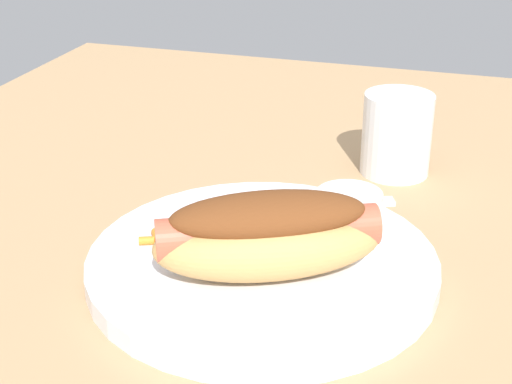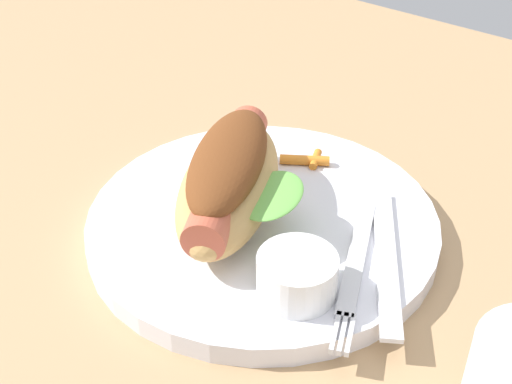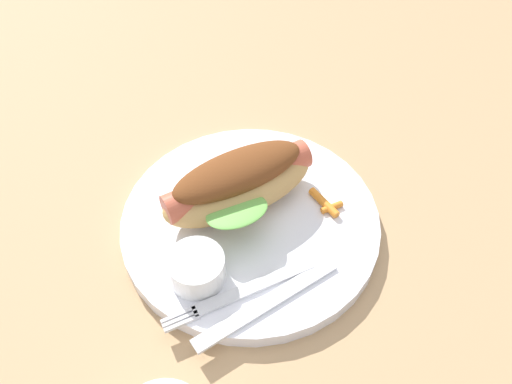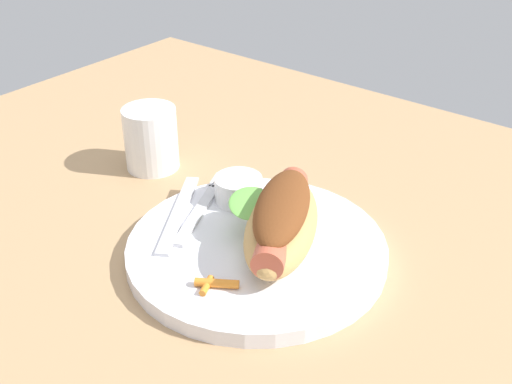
{
  "view_description": "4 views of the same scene",
  "coord_description": "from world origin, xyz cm",
  "px_view_note": "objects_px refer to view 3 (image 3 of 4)",
  "views": [
    {
      "loc": [
        43.16,
        13.96,
        29.88
      ],
      "look_at": [
        -5.36,
        -1.05,
        5.72
      ],
      "focal_mm": 54.04,
      "sensor_mm": 36.0,
      "label": 1
    },
    {
      "loc": [
        -27.88,
        32.98,
        33.42
      ],
      "look_at": [
        -3.3,
        0.52,
        3.94
      ],
      "focal_mm": 49.94,
      "sensor_mm": 36.0,
      "label": 2
    },
    {
      "loc": [
        -36.84,
        1.01,
        45.19
      ],
      "look_at": [
        -2.31,
        -0.61,
        4.21
      ],
      "focal_mm": 38.85,
      "sensor_mm": 36.0,
      "label": 3
    },
    {
      "loc": [
        28.46,
        -40.76,
        38.65
      ],
      "look_at": [
        -4.49,
        1.14,
        6.55
      ],
      "focal_mm": 45.41,
      "sensor_mm": 36.0,
      "label": 4
    }
  ],
  "objects_px": {
    "hot_dog": "(238,182)",
    "sauce_ramekin": "(197,268)",
    "plate": "(251,223)",
    "fork": "(245,292)",
    "knife": "(267,303)",
    "carrot_garnish": "(326,204)"
  },
  "relations": [
    {
      "from": "hot_dog",
      "to": "sauce_ramekin",
      "type": "height_order",
      "value": "hot_dog"
    },
    {
      "from": "hot_dog",
      "to": "plate",
      "type": "bearing_deg",
      "value": 90.86
    },
    {
      "from": "sauce_ramekin",
      "to": "fork",
      "type": "bearing_deg",
      "value": -114.51
    },
    {
      "from": "sauce_ramekin",
      "to": "fork",
      "type": "height_order",
      "value": "sauce_ramekin"
    },
    {
      "from": "plate",
      "to": "sauce_ramekin",
      "type": "xyz_separation_m",
      "value": [
        -0.06,
        0.05,
        0.02
      ]
    },
    {
      "from": "plate",
      "to": "knife",
      "type": "bearing_deg",
      "value": -173.83
    },
    {
      "from": "fork",
      "to": "knife",
      "type": "distance_m",
      "value": 0.02
    },
    {
      "from": "plate",
      "to": "sauce_ramekin",
      "type": "distance_m",
      "value": 0.09
    },
    {
      "from": "plate",
      "to": "knife",
      "type": "height_order",
      "value": "knife"
    },
    {
      "from": "hot_dog",
      "to": "knife",
      "type": "distance_m",
      "value": 0.12
    },
    {
      "from": "plate",
      "to": "knife",
      "type": "relative_size",
      "value": 1.74
    },
    {
      "from": "hot_dog",
      "to": "sauce_ramekin",
      "type": "distance_m",
      "value": 0.1
    },
    {
      "from": "plate",
      "to": "carrot_garnish",
      "type": "bearing_deg",
      "value": -81.12
    },
    {
      "from": "fork",
      "to": "carrot_garnish",
      "type": "relative_size",
      "value": 3.75
    },
    {
      "from": "sauce_ramekin",
      "to": "fork",
      "type": "relative_size",
      "value": 0.36
    },
    {
      "from": "knife",
      "to": "carrot_garnish",
      "type": "xyz_separation_m",
      "value": [
        0.11,
        -0.07,
        0.0
      ]
    },
    {
      "from": "plate",
      "to": "carrot_garnish",
      "type": "height_order",
      "value": "carrot_garnish"
    },
    {
      "from": "sauce_ramekin",
      "to": "plate",
      "type": "bearing_deg",
      "value": -38.19
    },
    {
      "from": "fork",
      "to": "carrot_garnish",
      "type": "height_order",
      "value": "carrot_garnish"
    },
    {
      "from": "plate",
      "to": "knife",
      "type": "xyz_separation_m",
      "value": [
        -0.1,
        -0.01,
        0.01
      ]
    },
    {
      "from": "hot_dog",
      "to": "fork",
      "type": "relative_size",
      "value": 1.22
    },
    {
      "from": "hot_dog",
      "to": "carrot_garnish",
      "type": "xyz_separation_m",
      "value": [
        -0.01,
        -0.09,
        -0.03
      ]
    }
  ]
}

